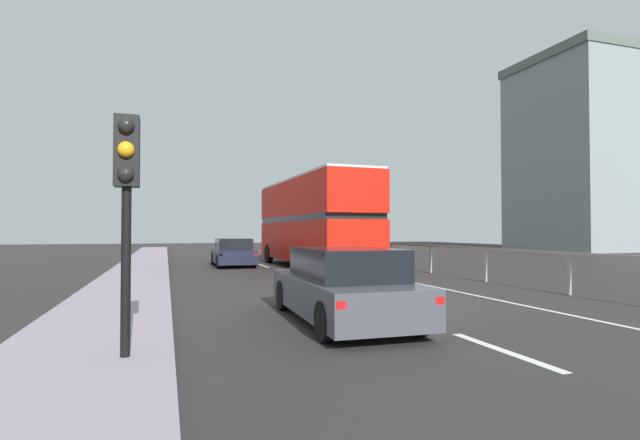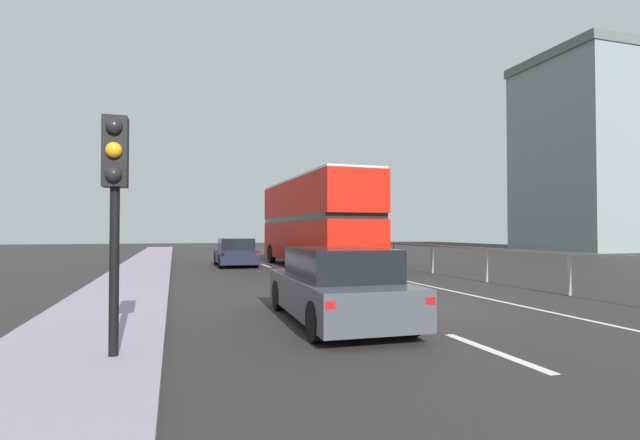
# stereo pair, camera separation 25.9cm
# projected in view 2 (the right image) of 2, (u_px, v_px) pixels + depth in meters

# --- Properties ---
(ground_plane) EXTENTS (73.19, 120.00, 0.10)m
(ground_plane) POSITION_uv_depth(u_px,v_px,m) (376.00, 309.00, 10.65)
(ground_plane) COLOR #2C2828
(near_sidewalk_kerb) EXTENTS (2.31, 80.00, 0.14)m
(near_sidewalk_kerb) POSITION_uv_depth(u_px,v_px,m) (103.00, 318.00, 8.98)
(near_sidewalk_kerb) COLOR gray
(near_sidewalk_kerb) RESTS_ON ground
(lane_paint_markings) EXTENTS (3.40, 46.00, 0.01)m
(lane_paint_markings) POSITION_uv_depth(u_px,v_px,m) (338.00, 274.00, 19.00)
(lane_paint_markings) COLOR silver
(lane_paint_markings) RESTS_ON ground
(bridge_side_railing) EXTENTS (0.10, 42.00, 1.16)m
(bridge_side_railing) POSITION_uv_depth(u_px,v_px,m) (412.00, 249.00, 20.97)
(bridge_side_railing) COLOR #939594
(bridge_side_railing) RESTS_ON ground
(distant_building_block) EXTENTS (19.49, 10.30, 17.27)m
(distant_building_block) POSITION_uv_depth(u_px,v_px,m) (630.00, 156.00, 43.56)
(distant_building_block) COLOR gray
(distant_building_block) RESTS_ON ground
(double_decker_bus_red) EXTENTS (2.85, 10.81, 4.18)m
(double_decker_bus_red) POSITION_uv_depth(u_px,v_px,m) (314.00, 220.00, 22.46)
(double_decker_bus_red) COLOR red
(double_decker_bus_red) RESTS_ON ground
(hatchback_car_near) EXTENTS (1.92, 4.55, 1.40)m
(hatchback_car_near) POSITION_uv_depth(u_px,v_px,m) (337.00, 286.00, 8.96)
(hatchback_car_near) COLOR #43464D
(hatchback_car_near) RESTS_ON ground
(traffic_signal_pole) EXTENTS (0.30, 0.42, 3.04)m
(traffic_signal_pole) POSITION_uv_depth(u_px,v_px,m) (115.00, 176.00, 6.00)
(traffic_signal_pole) COLOR black
(traffic_signal_pole) RESTS_ON near_sidewalk_kerb
(sedan_car_ahead) EXTENTS (1.85, 4.09, 1.36)m
(sedan_car_ahead) POSITION_uv_depth(u_px,v_px,m) (235.00, 253.00, 23.21)
(sedan_car_ahead) COLOR black
(sedan_car_ahead) RESTS_ON ground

